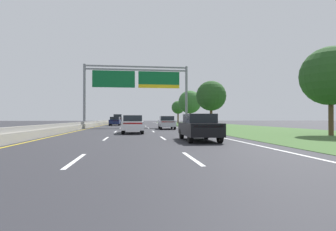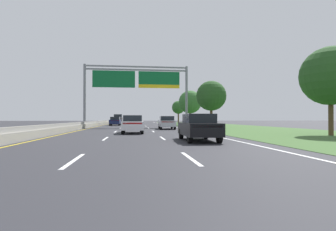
{
  "view_description": "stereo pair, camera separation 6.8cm",
  "coord_description": "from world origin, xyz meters",
  "px_view_note": "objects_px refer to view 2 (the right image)",
  "views": [
    {
      "loc": [
        -0.03,
        1.87,
        1.32
      ],
      "look_at": [
        3.76,
        31.93,
        1.63
      ],
      "focal_mm": 28.62,
      "sensor_mm": 36.0,
      "label": 1
    },
    {
      "loc": [
        0.03,
        1.86,
        1.32
      ],
      "look_at": [
        3.76,
        31.93,
        1.63
      ],
      "focal_mm": 28.62,
      "sensor_mm": 36.0,
      "label": 2
    }
  ],
  "objects_px": {
    "roadside_tree_near": "(331,76)",
    "pickup_truck_grey": "(118,119)",
    "roadside_tree_mid": "(211,96)",
    "roadside_tree_far": "(190,102)",
    "car_silver_right_lane_sedan": "(167,122)",
    "roadside_tree_distant": "(178,107)",
    "car_navy_left_lane_sedan": "(115,121)",
    "car_black_right_lane_sedan": "(199,127)",
    "overhead_sign_gantry": "(137,83)",
    "car_white_centre_lane_sedan": "(133,124)"
  },
  "relations": [
    {
      "from": "roadside_tree_near",
      "to": "pickup_truck_grey",
      "type": "bearing_deg",
      "value": 114.21
    },
    {
      "from": "roadside_tree_mid",
      "to": "roadside_tree_far",
      "type": "relative_size",
      "value": 0.95
    },
    {
      "from": "roadside_tree_far",
      "to": "car_silver_right_lane_sedan",
      "type": "bearing_deg",
      "value": -109.84
    },
    {
      "from": "roadside_tree_mid",
      "to": "roadside_tree_distant",
      "type": "distance_m",
      "value": 31.37
    },
    {
      "from": "pickup_truck_grey",
      "to": "car_navy_left_lane_sedan",
      "type": "relative_size",
      "value": 1.23
    },
    {
      "from": "pickup_truck_grey",
      "to": "roadside_tree_far",
      "type": "bearing_deg",
      "value": -122.66
    },
    {
      "from": "car_black_right_lane_sedan",
      "to": "roadside_tree_mid",
      "type": "xyz_separation_m",
      "value": [
        6.56,
        19.83,
        3.52
      ]
    },
    {
      "from": "roadside_tree_far",
      "to": "roadside_tree_distant",
      "type": "bearing_deg",
      "value": 89.31
    },
    {
      "from": "roadside_tree_mid",
      "to": "overhead_sign_gantry",
      "type": "bearing_deg",
      "value": 159.2
    },
    {
      "from": "roadside_tree_distant",
      "to": "overhead_sign_gantry",
      "type": "bearing_deg",
      "value": -111.05
    },
    {
      "from": "car_white_centre_lane_sedan",
      "to": "roadside_tree_distant",
      "type": "height_order",
      "value": "roadside_tree_distant"
    },
    {
      "from": "pickup_truck_grey",
      "to": "overhead_sign_gantry",
      "type": "bearing_deg",
      "value": -170.6
    },
    {
      "from": "car_black_right_lane_sedan",
      "to": "roadside_tree_distant",
      "type": "height_order",
      "value": "roadside_tree_distant"
    },
    {
      "from": "car_white_centre_lane_sedan",
      "to": "roadside_tree_near",
      "type": "xyz_separation_m",
      "value": [
        15.03,
        -5.08,
        3.72
      ]
    },
    {
      "from": "roadside_tree_distant",
      "to": "pickup_truck_grey",
      "type": "bearing_deg",
      "value": -155.83
    },
    {
      "from": "pickup_truck_grey",
      "to": "car_white_centre_lane_sedan",
      "type": "relative_size",
      "value": 1.24
    },
    {
      "from": "car_black_right_lane_sedan",
      "to": "roadside_tree_near",
      "type": "bearing_deg",
      "value": -71.96
    },
    {
      "from": "car_silver_right_lane_sedan",
      "to": "roadside_tree_near",
      "type": "xyz_separation_m",
      "value": [
        10.99,
        -13.49,
        3.72
      ]
    },
    {
      "from": "roadside_tree_distant",
      "to": "roadside_tree_near",
      "type": "bearing_deg",
      "value": -85.29
    },
    {
      "from": "overhead_sign_gantry",
      "to": "roadside_tree_far",
      "type": "relative_size",
      "value": 2.24
    },
    {
      "from": "car_black_right_lane_sedan",
      "to": "car_silver_right_lane_sedan",
      "type": "distance_m",
      "value": 16.85
    },
    {
      "from": "overhead_sign_gantry",
      "to": "car_silver_right_lane_sedan",
      "type": "height_order",
      "value": "overhead_sign_gantry"
    },
    {
      "from": "roadside_tree_near",
      "to": "car_white_centre_lane_sedan",
      "type": "bearing_deg",
      "value": 161.34
    },
    {
      "from": "pickup_truck_grey",
      "to": "roadside_tree_near",
      "type": "bearing_deg",
      "value": -157.18
    },
    {
      "from": "car_navy_left_lane_sedan",
      "to": "roadside_tree_mid",
      "type": "bearing_deg",
      "value": -134.56
    },
    {
      "from": "car_black_right_lane_sedan",
      "to": "car_navy_left_lane_sedan",
      "type": "relative_size",
      "value": 1.0
    },
    {
      "from": "overhead_sign_gantry",
      "to": "car_silver_right_lane_sedan",
      "type": "distance_m",
      "value": 9.52
    },
    {
      "from": "car_white_centre_lane_sedan",
      "to": "roadside_tree_distant",
      "type": "distance_m",
      "value": 44.29
    },
    {
      "from": "car_black_right_lane_sedan",
      "to": "roadside_tree_distant",
      "type": "xyz_separation_m",
      "value": [
        7.18,
        51.2,
        3.22
      ]
    },
    {
      "from": "roadside_tree_far",
      "to": "pickup_truck_grey",
      "type": "bearing_deg",
      "value": 148.74
    },
    {
      "from": "car_silver_right_lane_sedan",
      "to": "roadside_tree_far",
      "type": "relative_size",
      "value": 0.66
    },
    {
      "from": "car_white_centre_lane_sedan",
      "to": "roadside_tree_near",
      "type": "distance_m",
      "value": 16.29
    },
    {
      "from": "car_navy_left_lane_sedan",
      "to": "roadside_tree_far",
      "type": "relative_size",
      "value": 0.66
    },
    {
      "from": "pickup_truck_grey",
      "to": "car_navy_left_lane_sedan",
      "type": "bearing_deg",
      "value": 179.75
    },
    {
      "from": "car_black_right_lane_sedan",
      "to": "roadside_tree_near",
      "type": "xyz_separation_m",
      "value": [
        11.12,
        3.36,
        3.72
      ]
    },
    {
      "from": "roadside_tree_far",
      "to": "car_white_centre_lane_sedan",
      "type": "bearing_deg",
      "value": -111.66
    },
    {
      "from": "car_silver_right_lane_sedan",
      "to": "roadside_tree_mid",
      "type": "relative_size",
      "value": 0.7
    },
    {
      "from": "overhead_sign_gantry",
      "to": "roadside_tree_far",
      "type": "xyz_separation_m",
      "value": [
        10.43,
        12.24,
        -1.99
      ]
    },
    {
      "from": "car_black_right_lane_sedan",
      "to": "car_navy_left_lane_sedan",
      "type": "height_order",
      "value": "same"
    },
    {
      "from": "car_white_centre_lane_sedan",
      "to": "car_navy_left_lane_sedan",
      "type": "xyz_separation_m",
      "value": [
        -3.32,
        25.27,
        0.0
      ]
    },
    {
      "from": "car_silver_right_lane_sedan",
      "to": "roadside_tree_mid",
      "type": "bearing_deg",
      "value": -63.63
    },
    {
      "from": "car_silver_right_lane_sedan",
      "to": "roadside_tree_near",
      "type": "distance_m",
      "value": 17.8
    },
    {
      "from": "car_silver_right_lane_sedan",
      "to": "roadside_tree_distant",
      "type": "height_order",
      "value": "roadside_tree_distant"
    },
    {
      "from": "overhead_sign_gantry",
      "to": "roadside_tree_distant",
      "type": "xyz_separation_m",
      "value": [
        10.61,
        27.57,
        -2.44
      ]
    },
    {
      "from": "overhead_sign_gantry",
      "to": "car_white_centre_lane_sedan",
      "type": "height_order",
      "value": "overhead_sign_gantry"
    },
    {
      "from": "roadside_tree_near",
      "to": "roadside_tree_far",
      "type": "bearing_deg",
      "value": 97.24
    },
    {
      "from": "car_white_centre_lane_sedan",
      "to": "roadside_tree_near",
      "type": "relative_size",
      "value": 0.65
    },
    {
      "from": "car_silver_right_lane_sedan",
      "to": "pickup_truck_grey",
      "type": "bearing_deg",
      "value": 16.72
    },
    {
      "from": "overhead_sign_gantry",
      "to": "car_silver_right_lane_sedan",
      "type": "bearing_deg",
      "value": -62.26
    },
    {
      "from": "pickup_truck_grey",
      "to": "roadside_tree_mid",
      "type": "distance_m",
      "value": 28.67
    }
  ]
}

